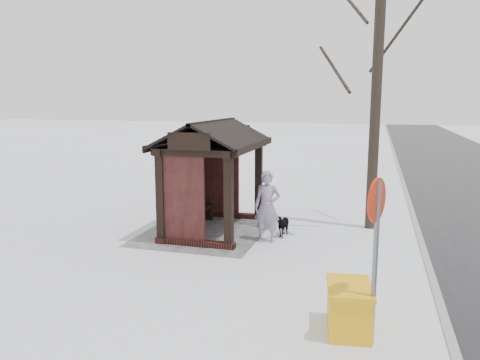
{
  "coord_description": "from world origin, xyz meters",
  "views": [
    {
      "loc": [
        12.03,
        4.25,
        3.65
      ],
      "look_at": [
        0.18,
        0.8,
        1.51
      ],
      "focal_mm": 35.0,
      "sensor_mm": 36.0,
      "label": 1
    }
  ],
  "objects_px": {
    "pedestrian": "(267,207)",
    "road_sign": "(376,228)",
    "grit_bin": "(349,308)",
    "dog": "(281,224)",
    "tree_near": "(381,3)",
    "bus_shelter": "(208,154)"
  },
  "relations": [
    {
      "from": "tree_near",
      "to": "dog",
      "type": "relative_size",
      "value": 12.12
    },
    {
      "from": "dog",
      "to": "pedestrian",
      "type": "bearing_deg",
      "value": -108.77
    },
    {
      "from": "bus_shelter",
      "to": "pedestrian",
      "type": "height_order",
      "value": "bus_shelter"
    },
    {
      "from": "tree_near",
      "to": "grit_bin",
      "type": "xyz_separation_m",
      "value": [
        6.4,
        -0.23,
        -5.76
      ]
    },
    {
      "from": "bus_shelter",
      "to": "road_sign",
      "type": "xyz_separation_m",
      "value": [
        5.21,
        4.47,
        -0.35
      ]
    },
    {
      "from": "bus_shelter",
      "to": "tree_near",
      "type": "xyz_separation_m",
      "value": [
        -1.5,
        4.36,
        3.99
      ]
    },
    {
      "from": "bus_shelter",
      "to": "pedestrian",
      "type": "xyz_separation_m",
      "value": [
        0.61,
        1.81,
        -1.24
      ]
    },
    {
      "from": "tree_near",
      "to": "road_sign",
      "type": "relative_size",
      "value": 3.54
    },
    {
      "from": "road_sign",
      "to": "dog",
      "type": "bearing_deg",
      "value": -134.46
    },
    {
      "from": "bus_shelter",
      "to": "road_sign",
      "type": "height_order",
      "value": "bus_shelter"
    },
    {
      "from": "dog",
      "to": "bus_shelter",
      "type": "bearing_deg",
      "value": -176.4
    },
    {
      "from": "grit_bin",
      "to": "pedestrian",
      "type": "bearing_deg",
      "value": -159.49
    },
    {
      "from": "grit_bin",
      "to": "dog",
      "type": "bearing_deg",
      "value": -165.03
    },
    {
      "from": "pedestrian",
      "to": "road_sign",
      "type": "height_order",
      "value": "road_sign"
    },
    {
      "from": "dog",
      "to": "grit_bin",
      "type": "xyz_separation_m",
      "value": [
        4.9,
        2.06,
        0.08
      ]
    },
    {
      "from": "bus_shelter",
      "to": "tree_near",
      "type": "relative_size",
      "value": 0.4
    },
    {
      "from": "grit_bin",
      "to": "road_sign",
      "type": "height_order",
      "value": "road_sign"
    },
    {
      "from": "grit_bin",
      "to": "road_sign",
      "type": "relative_size",
      "value": 0.43
    },
    {
      "from": "pedestrian",
      "to": "bus_shelter",
      "type": "bearing_deg",
      "value": 159.1
    },
    {
      "from": "pedestrian",
      "to": "road_sign",
      "type": "bearing_deg",
      "value": -62.19
    },
    {
      "from": "tree_near",
      "to": "dog",
      "type": "xyz_separation_m",
      "value": [
        1.5,
        -2.29,
        -5.84
      ]
    },
    {
      "from": "dog",
      "to": "road_sign",
      "type": "distance_m",
      "value": 5.93
    }
  ]
}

